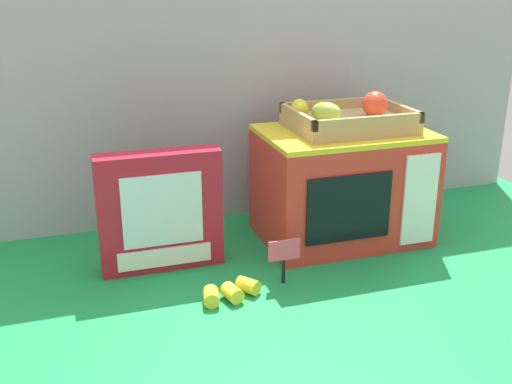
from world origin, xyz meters
TOP-DOWN VIEW (x-y plane):
  - ground_plane at (0.00, 0.00)m, footprint 1.70×1.70m
  - display_back_panel at (0.00, 0.29)m, footprint 1.61×0.03m
  - toy_microwave at (0.16, 0.06)m, footprint 0.39×0.28m
  - food_groups_crate at (0.17, 0.07)m, footprint 0.28×0.21m
  - cookie_set_box at (-0.29, 0.03)m, footprint 0.27×0.07m
  - price_sign at (-0.06, -0.13)m, footprint 0.07×0.01m
  - loose_toy_banana at (-0.19, -0.16)m, footprint 0.13×0.07m

SIDE VIEW (x-z plane):
  - ground_plane at x=0.00m, z-range 0.00..0.00m
  - loose_toy_banana at x=-0.19m, z-range 0.00..0.03m
  - price_sign at x=-0.06m, z-range 0.02..0.12m
  - cookie_set_box at x=-0.29m, z-range 0.00..0.27m
  - toy_microwave at x=0.16m, z-range 0.00..0.27m
  - food_groups_crate at x=0.17m, z-range 0.25..0.34m
  - display_back_panel at x=0.00m, z-range 0.00..0.72m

